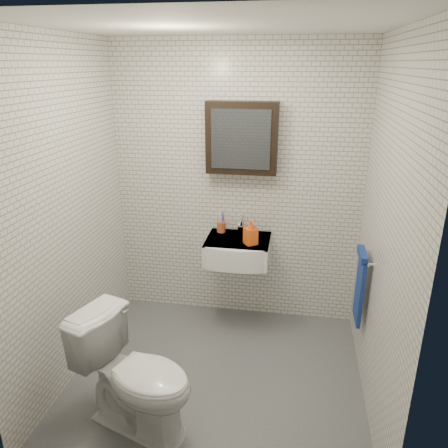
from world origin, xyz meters
TOP-DOWN VIEW (x-y plane):
  - ground at (0.00, 0.00)m, footprint 2.20×2.00m
  - room_shell at (0.00, 0.00)m, footprint 2.22×2.02m
  - washbasin at (0.05, 0.73)m, footprint 0.55×0.50m
  - faucet at (0.05, 0.93)m, footprint 0.06×0.20m
  - mirror_cabinet at (0.05, 0.93)m, footprint 0.60×0.15m
  - towel_rail at (1.04, 0.35)m, footprint 0.09×0.30m
  - toothbrush_cup at (-0.12, 0.91)m, footprint 0.10×0.10m
  - soap_bottle at (0.17, 0.68)m, footprint 0.14×0.14m
  - toilet at (-0.42, -0.55)m, footprint 0.89×0.68m

SIDE VIEW (x-z plane):
  - ground at x=0.00m, z-range 0.00..0.01m
  - toilet at x=-0.42m, z-range 0.00..0.80m
  - towel_rail at x=1.04m, z-range 0.43..1.01m
  - washbasin at x=0.05m, z-range 0.66..0.86m
  - toothbrush_cup at x=-0.12m, z-range 0.80..1.01m
  - faucet at x=0.05m, z-range 0.84..0.99m
  - soap_bottle at x=0.17m, z-range 0.85..1.07m
  - room_shell at x=0.00m, z-range 0.21..2.72m
  - mirror_cabinet at x=0.05m, z-range 1.40..2.00m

